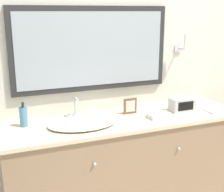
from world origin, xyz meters
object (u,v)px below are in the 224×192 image
at_px(soap_bottle, 23,116).
at_px(appliance_box, 182,104).
at_px(sink_basin, 82,122).
at_px(picture_frame, 130,106).

height_order(soap_bottle, appliance_box, soap_bottle).
height_order(sink_basin, soap_bottle, soap_bottle).
relative_size(soap_bottle, appliance_box, 0.90).
distance_m(soap_bottle, picture_frame, 0.88).
relative_size(sink_basin, picture_frame, 3.95).
height_order(sink_basin, picture_frame, sink_basin).
xyz_separation_m(soap_bottle, appliance_box, (1.35, -0.11, -0.02)).
bearing_deg(picture_frame, sink_basin, -166.68).
bearing_deg(soap_bottle, appliance_box, -4.79).
relative_size(sink_basin, appliance_box, 2.52).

